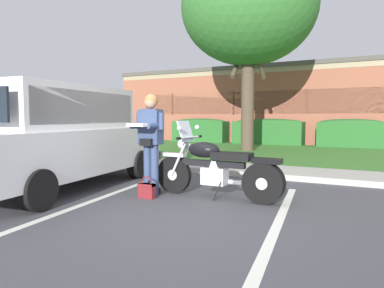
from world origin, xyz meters
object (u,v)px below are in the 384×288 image
parked_suv_adjacent (56,137)px  shade_tree (249,8)px  hedge_left (200,130)px  hedge_center_right (350,133)px  hedge_center_left (268,131)px  motorcycle (220,168)px  rider_person (150,135)px  handbag (147,189)px  brick_building (324,106)px

parked_suv_adjacent → shade_tree: 9.37m
parked_suv_adjacent → hedge_left: size_ratio=1.78×
hedge_center_right → hedge_center_left: bearing=180.0°
parked_suv_adjacent → motorcycle: bearing=11.9°
motorcycle → hedge_center_right: motorcycle is taller
hedge_center_right → rider_person: bearing=-101.6°
handbag → hedge_left: (-4.80, 11.60, 0.51)m
motorcycle → parked_suv_adjacent: 3.12m
motorcycle → hedge_left: motorcycle is taller
motorcycle → shade_tree: size_ratio=0.30×
handbag → shade_tree: shade_tree is taller
hedge_left → parked_suv_adjacent: bearing=-76.3°
shade_tree → hedge_left: bearing=137.0°
parked_suv_adjacent → hedge_left: bearing=103.7°
handbag → brick_building: 17.69m
rider_person → hedge_center_right: (2.33, 11.35, -0.36)m
hedge_left → brick_building: (5.14, 6.00, 1.29)m
parked_suv_adjacent → hedge_center_right: size_ratio=1.94×
parked_suv_adjacent → hedge_left: (-2.85, 11.70, -0.30)m
parked_suv_adjacent → hedge_center_left: 11.72m
shade_tree → hedge_left: 6.88m
handbag → parked_suv_adjacent: (-1.95, -0.10, 0.81)m
motorcycle → shade_tree: bearing=105.9°
rider_person → hedge_left: 12.29m
motorcycle → hedge_left: 12.52m
hedge_center_left → brick_building: (1.63, 6.00, 1.29)m
hedge_center_left → hedge_center_right: same height
hedge_center_left → motorcycle: bearing=-78.0°
brick_building → shade_tree: bearing=-98.7°
shade_tree → rider_person: bearing=-82.8°
handbag → hedge_left: hedge_left is taller
brick_building → hedge_left: bearing=-130.6°
hedge_center_right → shade_tree: bearing=-134.0°
shade_tree → hedge_center_left: size_ratio=2.31×
motorcycle → rider_person: bearing=-166.1°
parked_suv_adjacent → handbag: bearing=2.8°
rider_person → brick_building: brick_building is taller
hedge_left → brick_building: 8.01m
motorcycle → hedge_center_left: 11.31m
hedge_center_right → brick_building: brick_building is taller
brick_building → hedge_center_left: bearing=-105.2°
motorcycle → parked_suv_adjacent: parked_suv_adjacent is taller
rider_person → hedge_left: bearing=112.5°
handbag → shade_tree: (-1.10, 8.15, 5.17)m
handbag → hedge_left: bearing=112.5°
rider_person → hedge_center_left: bearing=96.0°
motorcycle → rider_person: (-1.16, -0.29, 0.52)m
hedge_center_right → handbag: bearing=-100.9°
handbag → shade_tree: bearing=97.7°
motorcycle → hedge_center_left: size_ratio=0.70×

